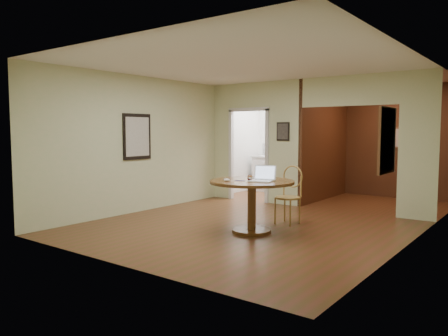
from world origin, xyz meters
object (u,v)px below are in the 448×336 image
Objects in this scene: dining_table at (252,194)px; closed_laptop at (256,179)px; open_laptop at (262,177)px; chair at (290,191)px.

dining_table is 4.25× the size of closed_laptop.
closed_laptop is (-0.04, 0.18, 0.23)m from dining_table.
open_laptop is 0.29m from closed_laptop.
closed_laptop reaches higher than dining_table.
chair reaches higher than dining_table.
open_laptop reaches higher than chair.
open_laptop is at bearing -83.70° from chair.
closed_laptop is (-0.18, -0.80, 0.28)m from chair.
chair is 0.87m from closed_laptop.
chair is (0.15, 0.98, -0.06)m from dining_table.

